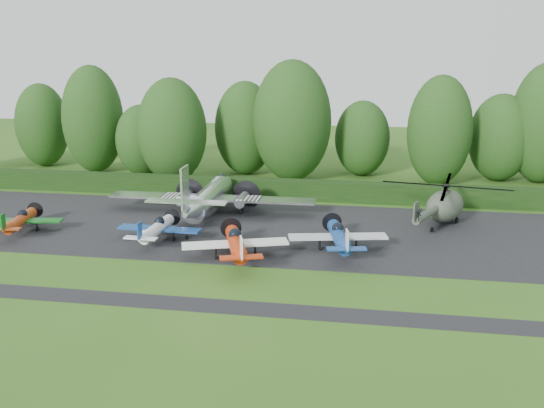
% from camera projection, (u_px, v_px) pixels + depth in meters
% --- Properties ---
extents(ground, '(160.00, 160.00, 0.00)m').
position_uv_depth(ground, '(206.00, 269.00, 43.09)').
color(ground, '#2D5919').
rests_on(ground, ground).
extents(apron, '(70.00, 18.00, 0.01)m').
position_uv_depth(apron, '(237.00, 228.00, 52.62)').
color(apron, black).
rests_on(apron, ground).
extents(taxiway_verge, '(70.00, 2.00, 0.00)m').
position_uv_depth(taxiway_verge, '(180.00, 304.00, 37.36)').
color(taxiway_verge, black).
rests_on(taxiway_verge, ground).
extents(hedgerow, '(90.00, 1.60, 2.00)m').
position_uv_depth(hedgerow, '(260.00, 198.00, 63.11)').
color(hedgerow, black).
rests_on(hedgerow, ground).
extents(transport_plane, '(19.66, 15.07, 6.30)m').
position_uv_depth(transport_plane, '(208.00, 198.00, 56.01)').
color(transport_plane, white).
rests_on(transport_plane, ground).
extents(light_plane_red, '(6.69, 7.04, 2.57)m').
position_uv_depth(light_plane_red, '(21.00, 220.00, 51.25)').
color(light_plane_red, '#9E340E').
rests_on(light_plane_red, ground).
extents(light_plane_white, '(6.88, 7.23, 2.64)m').
position_uv_depth(light_plane_white, '(157.00, 228.00, 48.87)').
color(light_plane_white, white).
rests_on(light_plane_white, ground).
extents(light_plane_orange, '(7.93, 8.34, 3.05)m').
position_uv_depth(light_plane_orange, '(236.00, 243.00, 44.69)').
color(light_plane_orange, '#B92C0A').
rests_on(light_plane_orange, ground).
extents(light_plane_blue, '(7.65, 8.04, 2.94)m').
position_uv_depth(light_plane_blue, '(339.00, 236.00, 46.46)').
color(light_plane_blue, navy).
rests_on(light_plane_blue, ground).
extents(helicopter, '(11.14, 13.04, 3.59)m').
position_uv_depth(helicopter, '(445.00, 203.00, 53.35)').
color(helicopter, '#374233').
rests_on(helicopter, ground).
extents(sign_board, '(3.01, 0.11, 1.70)m').
position_uv_depth(sign_board, '(517.00, 198.00, 58.17)').
color(sign_board, '#3F3326').
rests_on(sign_board, ground).
extents(tree_0, '(6.56, 6.56, 9.06)m').
position_uv_depth(tree_0, '(362.00, 138.00, 72.75)').
color(tree_0, black).
rests_on(tree_0, ground).
extents(tree_2, '(7.39, 7.39, 13.13)m').
position_uv_depth(tree_2, '(93.00, 119.00, 74.21)').
color(tree_2, black).
rests_on(tree_2, ground).
extents(tree_3, '(7.83, 7.83, 11.96)m').
position_uv_depth(tree_3, '(172.00, 131.00, 68.74)').
color(tree_3, black).
rests_on(tree_3, ground).
extents(tree_4, '(7.40, 7.40, 13.62)m').
position_uv_depth(tree_4, '(543.00, 124.00, 68.34)').
color(tree_4, black).
rests_on(tree_4, ground).
extents(tree_6, '(7.21, 7.21, 10.10)m').
position_uv_depth(tree_6, '(500.00, 138.00, 69.85)').
color(tree_6, black).
rests_on(tree_6, ground).
extents(tree_7, '(6.70, 6.70, 10.71)m').
position_uv_depth(tree_7, '(42.00, 125.00, 78.26)').
color(tree_7, black).
rests_on(tree_7, ground).
extents(tree_8, '(7.37, 7.37, 11.31)m').
position_uv_depth(tree_8, '(245.00, 128.00, 73.21)').
color(tree_8, black).
rests_on(tree_8, ground).
extents(tree_9, '(6.29, 6.29, 8.60)m').
position_uv_depth(tree_9, '(142.00, 140.00, 72.71)').
color(tree_9, black).
rests_on(tree_9, ground).
extents(tree_10, '(9.02, 9.02, 13.90)m').
position_uv_depth(tree_10, '(292.00, 121.00, 69.32)').
color(tree_10, black).
rests_on(tree_10, ground).
extents(tree_11, '(7.14, 7.14, 12.33)m').
position_uv_depth(tree_11, '(440.00, 131.00, 67.39)').
color(tree_11, black).
rests_on(tree_11, ground).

